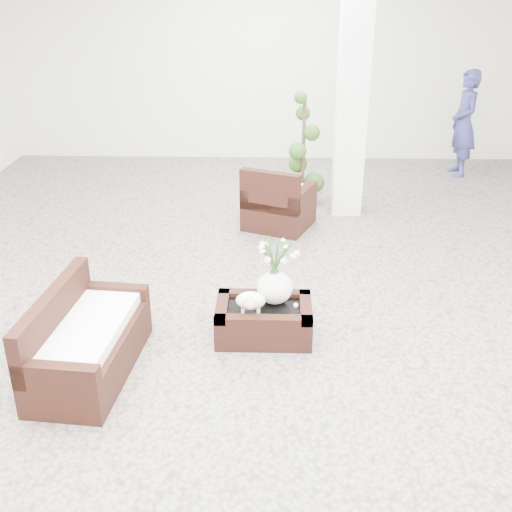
{
  "coord_description": "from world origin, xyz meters",
  "views": [
    {
      "loc": [
        0.16,
        -5.74,
        3.26
      ],
      "look_at": [
        0.0,
        -0.1,
        0.62
      ],
      "focal_mm": 44.27,
      "sensor_mm": 36.0,
      "label": 1
    }
  ],
  "objects_px": {
    "armchair": "(279,196)",
    "topiary": "(303,150)",
    "loveseat": "(88,334)",
    "coffee_table": "(264,321)"
  },
  "relations": [
    {
      "from": "loveseat",
      "to": "topiary",
      "type": "xyz_separation_m",
      "value": [
        1.99,
        4.29,
        0.43
      ]
    },
    {
      "from": "armchair",
      "to": "topiary",
      "type": "bearing_deg",
      "value": -88.53
    },
    {
      "from": "topiary",
      "to": "loveseat",
      "type": "bearing_deg",
      "value": -114.95
    },
    {
      "from": "loveseat",
      "to": "topiary",
      "type": "relative_size",
      "value": 0.88
    },
    {
      "from": "loveseat",
      "to": "armchair",
      "type": "bearing_deg",
      "value": -20.34
    },
    {
      "from": "armchair",
      "to": "loveseat",
      "type": "bearing_deg",
      "value": 86.56
    },
    {
      "from": "armchair",
      "to": "topiary",
      "type": "relative_size",
      "value": 0.53
    },
    {
      "from": "coffee_table",
      "to": "loveseat",
      "type": "relative_size",
      "value": 0.63
    },
    {
      "from": "coffee_table",
      "to": "topiary",
      "type": "relative_size",
      "value": 0.56
    },
    {
      "from": "coffee_table",
      "to": "armchair",
      "type": "height_order",
      "value": "armchair"
    }
  ]
}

